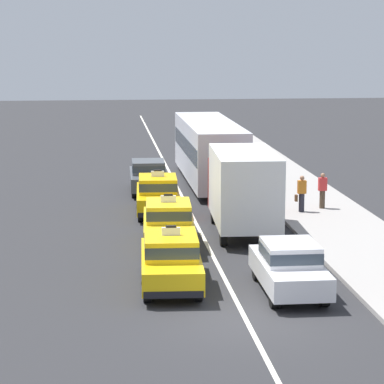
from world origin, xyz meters
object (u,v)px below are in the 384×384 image
taxi_left_second (168,223)px  sedan_left_fourth (148,175)px  pedestrian_near_crosswalk (301,194)px  taxi_left_nearest (171,259)px  box_truck_right_second (242,187)px  taxi_left_third (158,194)px  sedan_right_nearest (289,265)px  pedestrian_mid_block (322,190)px  bus_right_third (209,149)px

taxi_left_second → sedan_left_fourth: (-0.11, 11.06, -0.03)m
taxi_left_second → pedestrian_near_crosswalk: taxi_left_second is taller
taxi_left_nearest → taxi_left_second: (0.34, 5.25, 0.00)m
taxi_left_nearest → box_truck_right_second: box_truck_right_second is taller
box_truck_right_second → pedestrian_near_crosswalk: bearing=42.5°
pedestrian_near_crosswalk → taxi_left_third: bearing=172.3°
taxi_left_third → pedestrian_near_crosswalk: taxi_left_third is taller
taxi_left_nearest → box_truck_right_second: 8.20m
sedan_right_nearest → taxi_left_second: bearing=116.8°
taxi_left_second → sedan_right_nearest: size_ratio=1.08×
sedan_right_nearest → pedestrian_near_crosswalk: size_ratio=2.76×
taxi_left_nearest → pedestrian_near_crosswalk: 12.07m
taxi_left_third → box_truck_right_second: (3.06, -3.63, 0.90)m
taxi_left_third → sedan_left_fourth: (-0.11, 5.28, -0.03)m
pedestrian_near_crosswalk → pedestrian_mid_block: pedestrian_near_crosswalk is taller
taxi_left_second → sedan_right_nearest: bearing=-63.2°
box_truck_right_second → pedestrian_near_crosswalk: box_truck_right_second is taller
taxi_left_nearest → pedestrian_mid_block: 13.19m
sedan_right_nearest → box_truck_right_second: 8.44m
taxi_left_third → sedan_right_nearest: bearing=-75.3°
pedestrian_near_crosswalk → box_truck_right_second: bearing=-137.5°
box_truck_right_second → taxi_left_nearest: bearing=-114.7°
taxi_left_third → sedan_right_nearest: size_ratio=1.08×
taxi_left_third → taxi_left_nearest: bearing=-91.8°
taxi_left_second → box_truck_right_second: (3.07, 2.15, 0.90)m
taxi_left_nearest → pedestrian_near_crosswalk: (6.46, 10.20, 0.05)m
taxi_left_third → pedestrian_near_crosswalk: bearing=-7.7°
bus_right_third → taxi_left_third: bearing=-113.0°
taxi_left_nearest → sedan_right_nearest: size_ratio=1.08×
box_truck_right_second → sedan_left_fourth: bearing=109.6°
taxi_left_third → bus_right_third: bus_right_third is taller
taxi_left_third → taxi_left_second: bearing=-90.0°
taxi_left_second → bus_right_third: size_ratio=0.41×
sedan_right_nearest → bus_right_third: bearing=89.9°
box_truck_right_second → pedestrian_mid_block: bearing=39.6°
sedan_right_nearest → box_truck_right_second: box_truck_right_second is taller
taxi_left_nearest → box_truck_right_second: size_ratio=0.66×
taxi_left_third → bus_right_third: bearing=67.0°
box_truck_right_second → bus_right_third: 11.11m
pedestrian_mid_block → bus_right_third: bearing=117.6°
sedan_left_fourth → pedestrian_near_crosswalk: size_ratio=2.78×
sedan_right_nearest → pedestrian_near_crosswalk: bearing=75.1°
taxi_left_nearest → taxi_left_third: same height
taxi_left_third → sedan_left_fourth: bearing=91.2°
sedan_right_nearest → pedestrian_mid_block: bearing=71.1°
taxi_left_third → sedan_right_nearest: (3.14, -12.02, -0.03)m
sedan_left_fourth → sedan_right_nearest: same height
taxi_left_nearest → pedestrian_mid_block: size_ratio=2.98×
taxi_left_nearest → box_truck_right_second: (3.41, 7.40, 0.90)m
sedan_left_fourth → bus_right_third: bus_right_third is taller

